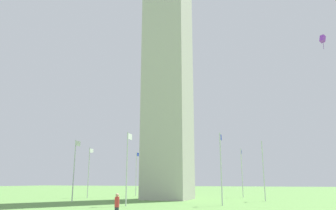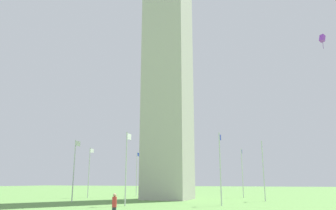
{
  "view_description": "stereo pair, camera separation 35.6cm",
  "coord_description": "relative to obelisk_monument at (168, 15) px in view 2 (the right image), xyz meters",
  "views": [
    {
      "loc": [
        -45.75,
        -16.04,
        2.55
      ],
      "look_at": [
        0.0,
        0.0,
        14.0
      ],
      "focal_mm": 34.64,
      "sensor_mm": 36.0,
      "label": 1
    },
    {
      "loc": [
        -45.63,
        -16.38,
        2.55
      ],
      "look_at": [
        0.0,
        0.0,
        14.0
      ],
      "focal_mm": 34.64,
      "sensor_mm": 36.0,
      "label": 2
    }
  ],
  "objects": [
    {
      "name": "ground_plane",
      "position": [
        0.0,
        0.0,
        -29.26
      ],
      "size": [
        260.0,
        260.0,
        0.0
      ],
      "primitive_type": "plane",
      "color": "#609347"
    },
    {
      "name": "obelisk_monument",
      "position": [
        0.0,
        0.0,
        0.0
      ],
      "size": [
        6.44,
        6.44,
        58.52
      ],
      "color": "#B7B2A8",
      "rests_on": "ground"
    },
    {
      "name": "flagpole_n",
      "position": [
        13.56,
        0.0,
        -24.92
      ],
      "size": [
        1.12,
        0.14,
        7.9
      ],
      "color": "silver",
      "rests_on": "ground"
    },
    {
      "name": "flagpole_ne",
      "position": [
        9.61,
        9.55,
        -24.92
      ],
      "size": [
        1.12,
        0.14,
        7.9
      ],
      "color": "silver",
      "rests_on": "ground"
    },
    {
      "name": "flagpole_e",
      "position": [
        0.06,
        13.5,
        -24.92
      ],
      "size": [
        1.12,
        0.14,
        7.9
      ],
      "color": "silver",
      "rests_on": "ground"
    },
    {
      "name": "flagpole_se",
      "position": [
        -9.49,
        9.55,
        -24.92
      ],
      "size": [
        1.12,
        0.14,
        7.9
      ],
      "color": "silver",
      "rests_on": "ground"
    },
    {
      "name": "flagpole_s",
      "position": [
        -13.44,
        0.0,
        -24.92
      ],
      "size": [
        1.12,
        0.14,
        7.9
      ],
      "color": "silver",
      "rests_on": "ground"
    },
    {
      "name": "flagpole_sw",
      "position": [
        -9.49,
        -9.55,
        -24.92
      ],
      "size": [
        1.12,
        0.14,
        7.9
      ],
      "color": "silver",
      "rests_on": "ground"
    },
    {
      "name": "flagpole_w",
      "position": [
        0.06,
        -13.5,
        -24.92
      ],
      "size": [
        1.12,
        0.14,
        7.9
      ],
      "color": "silver",
      "rests_on": "ground"
    },
    {
      "name": "flagpole_nw",
      "position": [
        9.61,
        -9.55,
        -24.92
      ],
      "size": [
        1.12,
        0.14,
        7.9
      ],
      "color": "silver",
      "rests_on": "ground"
    },
    {
      "name": "person_red_shirt",
      "position": [
        -24.8,
        -4.94,
        -28.4
      ],
      "size": [
        0.32,
        0.32,
        1.73
      ],
      "rotation": [
        0.0,
        0.0,
        0.68
      ],
      "color": "#2D2D38",
      "rests_on": "ground"
    },
    {
      "name": "kite_purple_box",
      "position": [
        -6.97,
        -21.48,
        -10.59
      ],
      "size": [
        0.85,
        0.8,
        1.77
      ],
      "color": "purple"
    }
  ]
}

